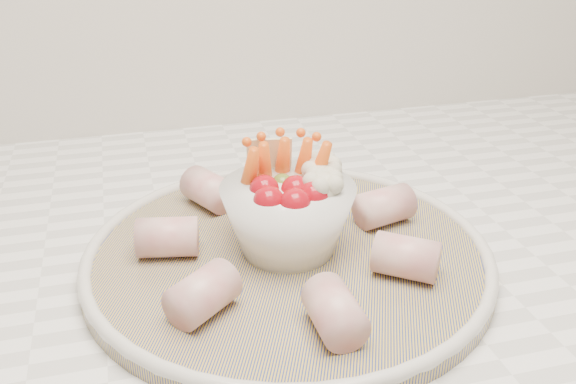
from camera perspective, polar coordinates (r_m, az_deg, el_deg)
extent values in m
cube|color=white|center=(0.70, 2.95, -3.29)|extent=(2.04, 0.62, 0.04)
cylinder|color=navy|center=(0.60, 0.00, -5.83)|extent=(0.49, 0.49, 0.01)
torus|color=silver|center=(0.59, 0.00, -5.22)|extent=(0.37, 0.37, 0.01)
sphere|color=#A40A15|center=(0.54, -1.73, -0.83)|extent=(0.03, 0.03, 0.03)
sphere|color=#A40A15|center=(0.54, 0.64, -1.04)|extent=(0.03, 0.03, 0.03)
sphere|color=#A40A15|center=(0.55, 2.32, -0.35)|extent=(0.03, 0.03, 0.03)
sphere|color=#A40A15|center=(0.56, -2.12, 0.19)|extent=(0.03, 0.03, 0.03)
sphere|color=#A40A15|center=(0.56, 0.70, 0.15)|extent=(0.03, 0.03, 0.03)
sphere|color=#587326|center=(0.58, -0.50, 0.70)|extent=(0.02, 0.02, 0.02)
cone|color=#ED5916|center=(0.58, -2.13, 2.04)|extent=(0.03, 0.04, 0.06)
cone|color=#ED5916|center=(0.59, -0.46, 2.48)|extent=(0.02, 0.04, 0.06)
cone|color=#ED5916|center=(0.59, 1.38, 2.41)|extent=(0.02, 0.04, 0.06)
cone|color=#ED5916|center=(0.57, -3.42, 1.49)|extent=(0.03, 0.04, 0.06)
cone|color=#ED5916|center=(0.58, 2.79, 2.00)|extent=(0.03, 0.04, 0.06)
sphere|color=beige|center=(0.58, 3.00, 1.10)|extent=(0.03, 0.03, 0.03)
sphere|color=beige|center=(0.56, 3.20, 0.18)|extent=(0.03, 0.03, 0.03)
sphere|color=beige|center=(0.60, 2.98, 1.83)|extent=(0.03, 0.03, 0.03)
cube|color=beige|center=(0.60, -1.68, 2.87)|extent=(0.04, 0.02, 0.05)
cylinder|color=#C1585C|center=(0.64, 8.55, -1.27)|extent=(0.06, 0.05, 0.04)
cylinder|color=#C1585C|center=(0.69, 1.55, 1.06)|extent=(0.06, 0.06, 0.04)
cylinder|color=#C1585C|center=(0.67, -7.07, 0.21)|extent=(0.06, 0.06, 0.04)
cylinder|color=#C1585C|center=(0.59, -10.66, -3.96)|extent=(0.06, 0.05, 0.04)
cylinder|color=#C1585C|center=(0.51, -7.58, -8.97)|extent=(0.06, 0.06, 0.04)
cylinder|color=#C1585C|center=(0.49, 4.18, -10.57)|extent=(0.04, 0.05, 0.04)
cylinder|color=#C1585C|center=(0.56, 10.46, -5.71)|extent=(0.06, 0.06, 0.04)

